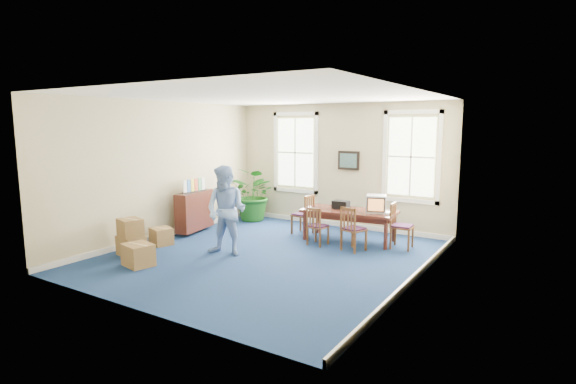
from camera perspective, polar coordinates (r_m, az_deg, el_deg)
The scene contains 25 objects.
floor at distance 9.28m, azimuth -2.51°, elevation -8.08°, with size 6.50×6.50×0.00m, color navy.
ceiling at distance 8.91m, azimuth -2.65°, elevation 12.05°, with size 6.50×6.50×0.00m, color white.
wall_back at distance 11.76m, azimuth 6.45°, elevation 3.34°, with size 6.50×6.50×0.00m, color tan.
wall_front at distance 6.57m, azimuth -18.88°, elevation -1.11°, with size 6.50×6.50×0.00m, color tan.
wall_left at distance 10.93m, azimuth -15.65°, elevation 2.69°, with size 6.50×6.50×0.00m, color tan.
wall_right at distance 7.67m, azimuth 16.20°, elevation 0.33°, with size 6.50×6.50×0.00m, color tan.
baseboard_back at distance 11.97m, azimuth 6.27°, elevation -4.03°, with size 6.00×0.04×0.12m, color white.
baseboard_left at distance 11.16m, azimuth -15.23°, elevation -5.20°, with size 0.04×6.50×0.12m, color white.
baseboard_right at distance 8.04m, azimuth 15.53°, elevation -10.58°, with size 0.04×6.50×0.12m, color white.
window_left at distance 12.34m, azimuth 0.97°, elevation 5.03°, with size 1.40×0.12×2.20m, color white, non-canonical shape.
window_right at distance 11.04m, azimuth 15.39°, elevation 4.32°, with size 1.40×0.12×2.20m, color white, non-canonical shape.
wall_picture at distance 11.58m, azimuth 7.70°, elevation 3.98°, with size 0.58×0.06×0.48m, color black, non-canonical shape.
conference_table at distance 10.46m, azimuth 7.77°, elevation -4.21°, with size 2.10×0.96×0.72m, color #471D15, non-canonical shape.
crt_tv at distance 10.17m, azimuth 11.14°, elevation -1.48°, with size 0.43×0.47×0.39m, color #B7B7BC, non-canonical shape.
game_console at distance 10.06m, azimuth 12.54°, elevation -2.61°, with size 0.16×0.21×0.05m, color white.
equipment_bag at distance 10.52m, azimuth 6.74°, elevation -1.61°, with size 0.37×0.24×0.19m, color black.
chair_near_left at distance 10.00m, azimuth 3.82°, elevation -4.32°, with size 0.39×0.39×0.86m, color brown, non-canonical shape.
chair_near_right at distance 9.63m, azimuth 8.36°, elevation -4.62°, with size 0.43×0.43×0.95m, color brown, non-canonical shape.
chair_end_left at distance 10.99m, azimuth 1.86°, elevation -2.84°, with size 0.44×0.44×0.97m, color brown, non-canonical shape.
chair_end_right at distance 10.00m, azimuth 14.30°, elevation -4.20°, with size 0.44×0.44×0.98m, color brown, non-canonical shape.
man at distance 9.21m, azimuth -7.84°, elevation -2.38°, with size 0.90×0.69×1.84m, color #7CA0DA.
credenza at distance 11.36m, azimuth -11.76°, elevation -2.71°, with size 0.34×1.20×0.95m, color #471D15.
brochure_rack at distance 11.24m, azimuth -11.80°, elevation 0.50°, with size 0.14×0.78×0.34m, color #99999E, non-canonical shape.
potted_plant at distance 12.49m, azimuth -4.26°, elevation -0.29°, with size 1.33×1.16×1.48m, color #144C13.
cardboard_boxes at distance 9.68m, azimuth -18.14°, elevation -5.36°, with size 1.40×1.40×0.80m, color olive, non-canonical shape.
Camera 1 is at (5.05, -7.32, 2.64)m, focal length 28.00 mm.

